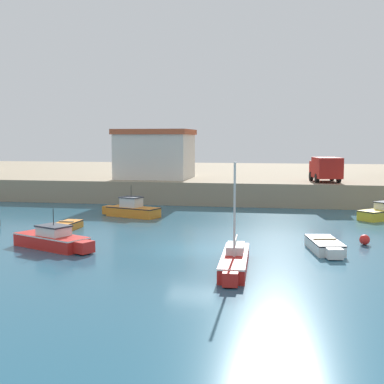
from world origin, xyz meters
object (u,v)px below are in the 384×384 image
object	(u,v)px
motorboat_red_1	(53,240)
mooring_buoy	(365,240)
sailboat_red_2	(235,260)
dinghy_orange_4	(66,226)
harbor_shed_near_wharf	(155,154)
dinghy_white_3	(325,245)
motorboat_orange_6	(132,210)
truck_on_quay	(326,168)

from	to	relation	value
motorboat_red_1	mooring_buoy	xyz separation A→B (m)	(16.54, 4.08, -0.18)
sailboat_red_2	dinghy_orange_4	bearing A→B (deg)	144.59
motorboat_red_1	harbor_shed_near_wharf	size ratio (longest dim) A/B	0.73
dinghy_white_3	mooring_buoy	world-z (taller)	dinghy_white_3
dinghy_orange_4	mooring_buoy	xyz separation A→B (m)	(18.30, -1.47, 0.01)
sailboat_red_2	motorboat_orange_6	size ratio (longest dim) A/B	1.26
motorboat_red_1	dinghy_orange_4	distance (m)	5.82
sailboat_red_2	motorboat_red_1	bearing A→B (deg)	164.11
sailboat_red_2	mooring_buoy	xyz separation A→B (m)	(6.47, 6.95, -0.14)
dinghy_orange_4	harbor_shed_near_wharf	distance (m)	19.08
motorboat_red_1	motorboat_orange_6	xyz separation A→B (m)	(0.62, 12.16, 0.07)
dinghy_white_3	motorboat_red_1	bearing A→B (deg)	-172.61
dinghy_white_3	harbor_shed_near_wharf	bearing A→B (deg)	123.86
sailboat_red_2	mooring_buoy	distance (m)	9.49
truck_on_quay	sailboat_red_2	bearing A→B (deg)	-101.90
motorboat_orange_6	mooring_buoy	size ratio (longest dim) A/B	8.46
mooring_buoy	truck_on_quay	xyz separation A→B (m)	(-1.13, 18.39, 2.98)
dinghy_white_3	dinghy_orange_4	size ratio (longest dim) A/B	1.25
dinghy_orange_4	motorboat_red_1	bearing A→B (deg)	-72.36
motorboat_orange_6	mooring_buoy	bearing A→B (deg)	-26.90
dinghy_orange_4	sailboat_red_2	bearing A→B (deg)	-35.41
mooring_buoy	dinghy_orange_4	bearing A→B (deg)	175.42
motorboat_red_1	dinghy_orange_4	size ratio (longest dim) A/B	1.54
sailboat_red_2	motorboat_orange_6	bearing A→B (deg)	122.17
motorboat_red_1	dinghy_orange_4	bearing A→B (deg)	107.64
harbor_shed_near_wharf	motorboat_orange_6	bearing A→B (deg)	-83.88
mooring_buoy	truck_on_quay	size ratio (longest dim) A/B	0.12
harbor_shed_near_wharf	truck_on_quay	xyz separation A→B (m)	(16.07, -1.66, -1.18)
motorboat_red_1	motorboat_orange_6	world-z (taller)	motorboat_orange_6
harbor_shed_near_wharf	dinghy_white_3	bearing A→B (deg)	-56.14
dinghy_white_3	harbor_shed_near_wharf	distance (m)	27.15
dinghy_white_3	harbor_shed_near_wharf	xyz separation A→B (m)	(-14.95, 22.28, 4.12)
dinghy_white_3	mooring_buoy	distance (m)	3.17
dinghy_orange_4	harbor_shed_near_wharf	size ratio (longest dim) A/B	0.48
motorboat_red_1	sailboat_red_2	world-z (taller)	sailboat_red_2
dinghy_orange_4	truck_on_quay	distance (m)	24.30
sailboat_red_2	dinghy_orange_4	distance (m)	14.52
harbor_shed_near_wharf	truck_on_quay	distance (m)	16.20
harbor_shed_near_wharf	motorboat_red_1	bearing A→B (deg)	-88.43
dinghy_white_3	sailboat_red_2	bearing A→B (deg)	-131.79
motorboat_red_1	dinghy_orange_4	xyz separation A→B (m)	(-1.76, 5.55, -0.19)
motorboat_red_1	mooring_buoy	size ratio (longest dim) A/B	9.10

